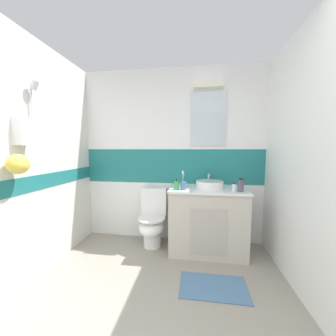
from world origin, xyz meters
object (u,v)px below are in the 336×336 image
Objects in this scene: toilet at (153,219)px; sink_basin at (209,184)px; toothbrush_cup at (183,185)px; mouthwash_bottle at (241,185)px; perfume_flask_small at (234,187)px; soap_dispenser at (176,185)px.

sink_basin is at bearing -2.09° from toilet.
toothbrush_cup is 1.44× the size of mouthwash_bottle.
toothbrush_cup reaches higher than mouthwash_bottle.
soap_dispenser is at bearing -178.95° from perfume_flask_small.
mouthwash_bottle is (0.35, -0.18, 0.03)m from sink_basin.
soap_dispenser is (-0.09, -0.01, -0.01)m from toothbrush_cup.
sink_basin reaches higher than perfume_flask_small.
soap_dispenser is at bearing 179.73° from mouthwash_bottle.
sink_basin is 0.93m from toilet.
mouthwash_bottle is at bearing -1.43° from toothbrush_cup.
toothbrush_cup is at bearing -24.00° from toilet.
toothbrush_cup is at bearing 8.62° from soap_dispenser.
perfume_flask_small is (0.27, -0.17, 0.00)m from sink_basin.
toothbrush_cup is 0.68m from mouthwash_bottle.
perfume_flask_small is at bearing -31.76° from sink_basin.
toilet is 0.72m from toothbrush_cup.
toothbrush_cup reaches higher than perfume_flask_small.
mouthwash_bottle is (1.12, -0.21, 0.55)m from toilet.
sink_basin is 0.40m from mouthwash_bottle.
toothbrush_cup reaches higher than toilet.
sink_basin is 0.45m from soap_dispenser.
toothbrush_cup is (0.44, -0.20, 0.54)m from toilet.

